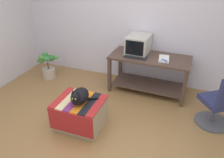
% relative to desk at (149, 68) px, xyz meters
% --- Properties ---
extents(ground_plane, '(14.00, 14.00, 0.00)m').
position_rel_desk_xyz_m(ground_plane, '(-0.44, -1.60, -0.49)').
color(ground_plane, olive).
extents(back_wall, '(8.00, 0.10, 2.60)m').
position_rel_desk_xyz_m(back_wall, '(-0.44, 0.45, 0.81)').
color(back_wall, silver).
rests_on(back_wall, ground_plane).
extents(desk, '(1.46, 0.71, 0.72)m').
position_rel_desk_xyz_m(desk, '(0.00, 0.00, 0.00)').
color(desk, '#4C382D').
rests_on(desk, ground_plane).
extents(tv_monitor, '(0.42, 0.54, 0.33)m').
position_rel_desk_xyz_m(tv_monitor, '(-0.26, 0.12, 0.39)').
color(tv_monitor, '#BCB7A8').
rests_on(tv_monitor, desk).
extents(keyboard, '(0.41, 0.17, 0.02)m').
position_rel_desk_xyz_m(keyboard, '(-0.24, -0.14, 0.24)').
color(keyboard, black).
rests_on(keyboard, desk).
extents(book, '(0.20, 0.30, 0.04)m').
position_rel_desk_xyz_m(book, '(0.25, -0.06, 0.25)').
color(book, white).
rests_on(book, desk).
extents(ottoman_with_blanket, '(0.69, 0.59, 0.45)m').
position_rel_desk_xyz_m(ottoman_with_blanket, '(-0.74, -1.37, -0.26)').
color(ottoman_with_blanket, tan).
rests_on(ottoman_with_blanket, ground_plane).
extents(cat, '(0.35, 0.38, 0.27)m').
position_rel_desk_xyz_m(cat, '(-0.70, -1.41, 0.08)').
color(cat, black).
rests_on(cat, ottoman_with_blanket).
extents(potted_plant, '(0.41, 0.34, 0.56)m').
position_rel_desk_xyz_m(potted_plant, '(-2.12, -0.19, -0.22)').
color(potted_plant, '#B7A893').
rests_on(potted_plant, ground_plane).
extents(office_chair, '(0.58, 0.58, 0.89)m').
position_rel_desk_xyz_m(office_chair, '(1.19, -0.65, -0.11)').
color(office_chair, '#4C4C51').
rests_on(office_chair, ground_plane).
extents(stapler, '(0.11, 0.08, 0.04)m').
position_rel_desk_xyz_m(stapler, '(0.27, -0.16, 0.25)').
color(stapler, '#2342B7').
rests_on(stapler, desk).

